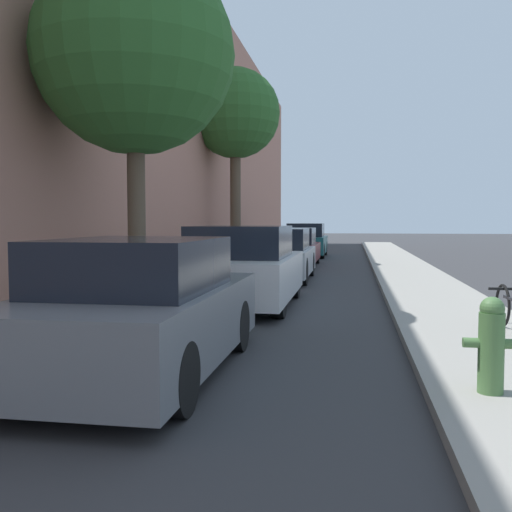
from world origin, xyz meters
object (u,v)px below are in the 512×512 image
at_px(parked_car_grey, 141,311).
at_px(parked_car_maroon, 291,248).
at_px(parked_car_teal, 306,241).
at_px(fire_hydrant, 491,344).
at_px(parked_car_silver, 277,256).
at_px(parked_car_white, 243,268).
at_px(street_tree_near, 135,54).
at_px(street_tree_far, 235,115).

relative_size(parked_car_grey, parked_car_maroon, 0.92).
relative_size(parked_car_teal, fire_hydrant, 4.77).
xyz_separation_m(parked_car_silver, parked_car_teal, (-0.03, 10.33, 0.03)).
bearing_deg(parked_car_grey, fire_hydrant, -7.99).
relative_size(parked_car_maroon, parked_car_teal, 1.05).
bearing_deg(parked_car_white, parked_car_maroon, 90.70).
relative_size(parked_car_silver, parked_car_maroon, 0.94).
bearing_deg(parked_car_grey, parked_car_teal, 89.63).
relative_size(parked_car_white, parked_car_teal, 1.01).
bearing_deg(parked_car_maroon, street_tree_near, -97.10).
bearing_deg(parked_car_white, fire_hydrant, -58.98).
height_order(parked_car_grey, parked_car_white, parked_car_white).
relative_size(parked_car_grey, fire_hydrant, 4.63).
xyz_separation_m(parked_car_grey, fire_hydrant, (3.39, -0.48, -0.12)).
bearing_deg(parked_car_maroon, parked_car_silver, -88.34).
height_order(parked_car_white, fire_hydrant, parked_car_white).
xyz_separation_m(parked_car_maroon, street_tree_far, (-1.98, -0.29, 4.73)).
bearing_deg(parked_car_silver, parked_car_grey, -90.93).
bearing_deg(parked_car_grey, street_tree_far, 97.76).
relative_size(parked_car_silver, street_tree_near, 0.67).
distance_m(parked_car_white, parked_car_teal, 15.19).
distance_m(parked_car_grey, parked_car_teal, 20.12).
bearing_deg(fire_hydrant, parked_car_silver, 107.46).
bearing_deg(parked_car_silver, parked_car_white, -90.28).
distance_m(street_tree_far, fire_hydrant, 16.55).
height_order(parked_car_grey, street_tree_near, street_tree_near).
height_order(parked_car_maroon, street_tree_far, street_tree_far).
height_order(parked_car_maroon, fire_hydrant, parked_car_maroon).
bearing_deg(parked_car_grey, street_tree_near, 111.96).
distance_m(parked_car_maroon, street_tree_near, 11.94).
distance_m(parked_car_grey, parked_car_maroon, 14.71).
distance_m(parked_car_teal, fire_hydrant, 20.85).
height_order(parked_car_grey, street_tree_far, street_tree_far).
distance_m(parked_car_maroon, parked_car_teal, 5.41).
xyz_separation_m(parked_car_grey, street_tree_near, (-1.39, 3.44, 3.68)).
bearing_deg(parked_car_maroon, parked_car_teal, 88.80).
bearing_deg(parked_car_teal, parked_car_maroon, -91.20).
xyz_separation_m(street_tree_near, street_tree_far, (-0.58, 10.98, 1.02)).
height_order(parked_car_teal, fire_hydrant, parked_car_teal).
bearing_deg(parked_car_silver, parked_car_maroon, 91.66).
distance_m(parked_car_grey, parked_car_white, 4.93).
distance_m(parked_car_grey, street_tree_near, 5.23).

